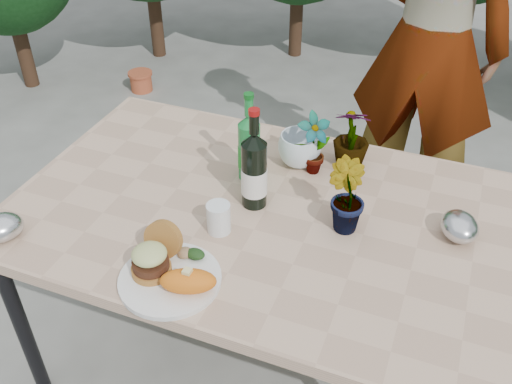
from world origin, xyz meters
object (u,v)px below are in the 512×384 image
(patio_table, at_px, (265,224))
(person, at_px, (430,44))
(dinner_plate, at_px, (170,279))
(wine_bottle, at_px, (254,171))

(patio_table, bearing_deg, person, 74.06)
(dinner_plate, height_order, wine_bottle, wine_bottle)
(wine_bottle, bearing_deg, patio_table, -35.76)
(wine_bottle, relative_size, person, 0.19)
(dinner_plate, height_order, person, person)
(patio_table, height_order, dinner_plate, dinner_plate)
(dinner_plate, xyz_separation_m, wine_bottle, (0.09, 0.40, 0.12))
(wine_bottle, distance_m, person, 1.17)
(patio_table, height_order, wine_bottle, wine_bottle)
(patio_table, relative_size, person, 0.88)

